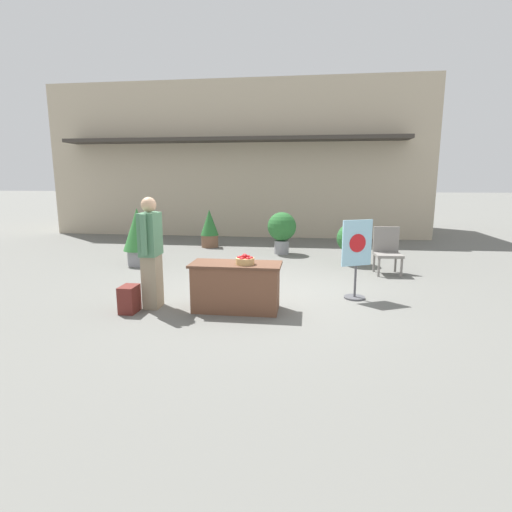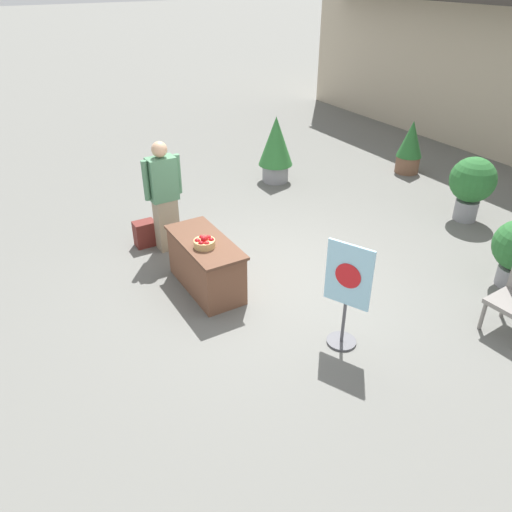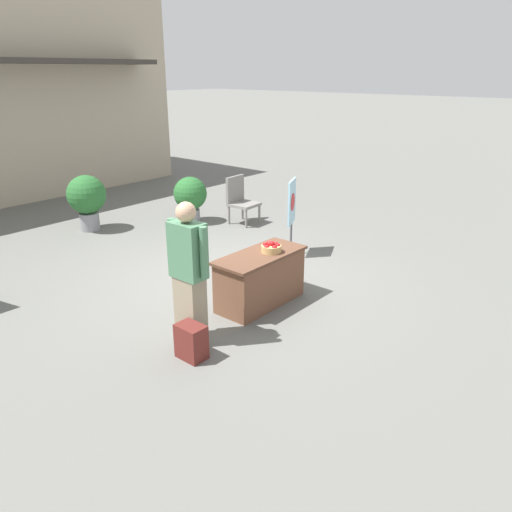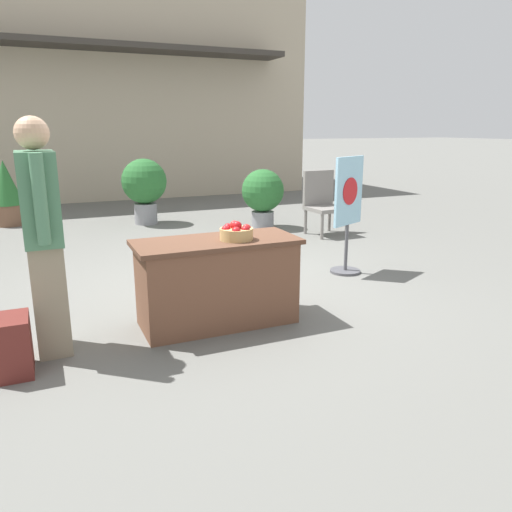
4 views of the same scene
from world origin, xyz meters
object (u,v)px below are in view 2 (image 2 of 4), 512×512
object	(u,v)px
backpack	(145,234)
person_visitor	(164,196)
potted_plant_far_right	(276,147)
potted_plant_near_right	(472,183)
potted_plant_far_left	(410,146)
display_table	(206,264)
poster_board	(347,292)
apple_basket	(204,242)

from	to	relation	value
backpack	person_visitor	bearing A→B (deg)	46.95
person_visitor	potted_plant_far_right	xyz separation A→B (m)	(-1.56, 3.03, -0.16)
potted_plant_near_right	potted_plant_far_left	distance (m)	2.39
display_table	poster_board	world-z (taller)	poster_board
poster_board	potted_plant_far_left	size ratio (longest dim) A/B	1.20
apple_basket	person_visitor	xyz separation A→B (m)	(-1.51, 0.03, 0.08)
display_table	person_visitor	size ratio (longest dim) A/B	0.80
person_visitor	display_table	bearing A→B (deg)	-0.00
backpack	poster_board	size ratio (longest dim) A/B	0.31
display_table	potted_plant_far_right	xyz separation A→B (m)	(-2.91, 2.99, 0.37)
poster_board	backpack	bearing A→B (deg)	-96.60
person_visitor	apple_basket	bearing A→B (deg)	-2.82
poster_board	potted_plant_far_left	world-z (taller)	poster_board
backpack	potted_plant_far_right	xyz separation A→B (m)	(-1.29, 3.32, 0.54)
apple_basket	backpack	bearing A→B (deg)	-171.86
poster_board	potted_plant_near_right	distance (m)	4.35
person_visitor	potted_plant_far_right	distance (m)	3.41
backpack	potted_plant_near_right	distance (m)	5.66
potted_plant_near_right	potted_plant_far_right	world-z (taller)	potted_plant_far_right
display_table	apple_basket	size ratio (longest dim) A/B	4.96
display_table	potted_plant_far_right	world-z (taller)	potted_plant_far_right
potted_plant_far_left	poster_board	bearing A→B (deg)	-52.11
backpack	potted_plant_far_left	bearing A→B (deg)	92.37
apple_basket	potted_plant_far_right	world-z (taller)	potted_plant_far_right
person_visitor	potted_plant_far_left	size ratio (longest dim) A/B	1.55
apple_basket	backpack	world-z (taller)	apple_basket
person_visitor	poster_board	size ratio (longest dim) A/B	1.29
potted_plant_near_right	potted_plant_far_right	xyz separation A→B (m)	(-3.28, -1.96, 0.05)
apple_basket	potted_plant_far_left	bearing A→B (deg)	109.18
backpack	potted_plant_far_right	world-z (taller)	potted_plant_far_right
backpack	poster_board	xyz separation A→B (m)	(3.54, 1.21, 0.53)
poster_board	apple_basket	bearing A→B (deg)	-86.99
potted_plant_far_left	person_visitor	bearing A→B (deg)	-84.86
display_table	backpack	bearing A→B (deg)	-168.69
display_table	poster_board	size ratio (longest dim) A/B	1.03
apple_basket	potted_plant_far_left	distance (m)	6.18
potted_plant_near_right	potted_plant_far_left	xyz separation A→B (m)	(-2.24, 0.81, -0.11)
person_visitor	potted_plant_far_left	distance (m)	5.83
backpack	potted_plant_far_left	distance (m)	6.10
poster_board	potted_plant_near_right	world-z (taller)	poster_board
apple_basket	potted_plant_far_left	world-z (taller)	potted_plant_far_left
display_table	person_visitor	xyz separation A→B (m)	(-1.35, -0.04, 0.53)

